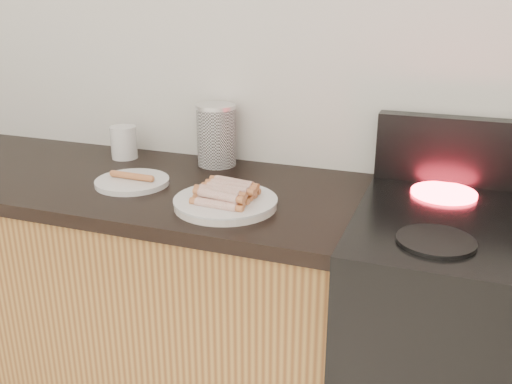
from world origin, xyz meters
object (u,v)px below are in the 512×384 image
(main_plate, at_px, (226,204))
(side_plate, at_px, (132,182))
(stove, at_px, (486,378))
(canister, at_px, (216,135))
(mug, at_px, (124,142))

(main_plate, distance_m, side_plate, 0.35)
(stove, xyz_separation_m, canister, (-0.90, 0.25, 0.55))
(stove, height_order, canister, canister)
(main_plate, distance_m, mug, 0.60)
(main_plate, xyz_separation_m, canister, (-0.18, 0.35, 0.09))
(mug, bearing_deg, side_plate, -53.43)
(canister, bearing_deg, side_plate, -120.31)
(canister, bearing_deg, mug, -173.54)
(side_plate, height_order, canister, canister)
(stove, relative_size, mug, 8.19)
(side_plate, bearing_deg, stove, 1.49)
(main_plate, height_order, side_plate, main_plate)
(stove, xyz_separation_m, main_plate, (-0.72, -0.10, 0.45))
(canister, relative_size, mug, 1.83)
(stove, distance_m, canister, 1.08)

